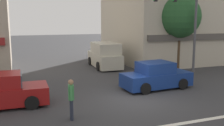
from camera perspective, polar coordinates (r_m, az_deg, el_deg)
name	(u,v)px	position (r m, az deg, el deg)	size (l,w,h in m)	color
ground_plane	(136,99)	(13.54, 5.25, -7.86)	(120.00, 120.00, 0.00)	#333335
lane_marking_stripe	(175,125)	(10.69, 13.66, -12.88)	(9.00, 0.24, 0.01)	silver
building_right_corner	(177,14)	(27.81, 13.98, 10.32)	(12.88, 10.49, 9.18)	#B7AD99
street_tree	(179,17)	(21.85, 14.47, 9.69)	(3.41, 3.41, 5.96)	#4C3823
utility_pole_far_right	(189,17)	(24.04, 16.45, 9.60)	(1.40, 0.22, 8.20)	brown
traffic_light_mast	(183,17)	(19.74, 15.27, 9.56)	(4.85, 0.86, 6.20)	#47474C
sedan_crossing_center	(156,76)	(15.63, 9.58, -2.91)	(4.21, 2.10, 1.58)	navy
sedan_approaching_near	(2,92)	(13.18, -22.91, -5.85)	(4.14, 1.96, 1.58)	maroon
van_crossing_rightbound	(105,56)	(22.17, -1.59, 1.61)	(2.20, 4.68, 2.11)	#B7B29E
pedestrian_mid_crossing	(71,97)	(10.71, -8.88, -7.32)	(0.28, 0.56, 1.67)	#232838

